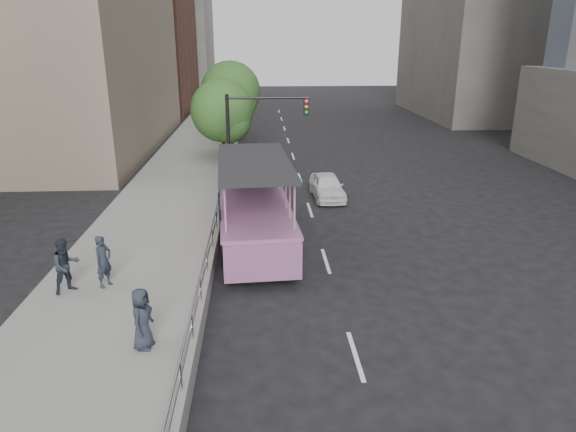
% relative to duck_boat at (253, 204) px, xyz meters
% --- Properties ---
extents(ground, '(160.00, 160.00, 0.00)m').
position_rel_duck_boat_xyz_m(ground, '(1.66, -6.99, -1.28)').
color(ground, black).
extents(sidewalk, '(5.50, 80.00, 0.30)m').
position_rel_duck_boat_xyz_m(sidewalk, '(-4.09, 3.01, -1.13)').
color(sidewalk, gray).
rests_on(sidewalk, ground).
extents(kerb_wall, '(0.24, 30.00, 0.36)m').
position_rel_duck_boat_xyz_m(kerb_wall, '(-1.46, -4.99, -0.80)').
color(kerb_wall, '#A4A39E').
rests_on(kerb_wall, sidewalk).
extents(guardrail, '(0.07, 22.00, 0.71)m').
position_rel_duck_boat_xyz_m(guardrail, '(-1.46, -4.99, -0.14)').
color(guardrail, silver).
rests_on(guardrail, kerb_wall).
extents(duck_boat, '(3.18, 10.53, 3.45)m').
position_rel_duck_boat_xyz_m(duck_boat, '(0.00, 0.00, 0.00)').
color(duck_boat, black).
rests_on(duck_boat, ground).
extents(car, '(1.69, 3.78, 1.26)m').
position_rel_duck_boat_xyz_m(car, '(3.73, 4.90, -0.65)').
color(car, white).
rests_on(car, ground).
extents(pedestrian_near, '(0.65, 0.74, 1.69)m').
position_rel_duck_boat_xyz_m(pedestrian_near, '(-4.63, -5.19, -0.14)').
color(pedestrian_near, '#242A34').
rests_on(pedestrian_near, sidewalk).
extents(pedestrian_mid, '(1.08, 1.06, 1.75)m').
position_rel_duck_boat_xyz_m(pedestrian_mid, '(-5.67, -5.50, -0.10)').
color(pedestrian_mid, '#242A34').
rests_on(pedestrian_mid, sidewalk).
extents(pedestrian_far, '(0.66, 0.88, 1.63)m').
position_rel_duck_boat_xyz_m(pedestrian_far, '(-2.71, -8.73, -0.17)').
color(pedestrian_far, '#242A34').
rests_on(pedestrian_far, sidewalk).
extents(parking_sign, '(0.10, 0.69, 3.05)m').
position_rel_duck_boat_xyz_m(parking_sign, '(-1.10, -3.32, 0.61)').
color(parking_sign, black).
rests_on(parking_sign, ground).
extents(traffic_signal, '(4.20, 0.32, 5.20)m').
position_rel_duck_boat_xyz_m(traffic_signal, '(-0.04, 5.51, 2.22)').
color(traffic_signal, black).
rests_on(traffic_signal, ground).
extents(street_tree_near, '(3.52, 3.52, 5.72)m').
position_rel_duck_boat_xyz_m(street_tree_near, '(-1.64, 8.94, 2.54)').
color(street_tree_near, '#3D271C').
rests_on(street_tree_near, ground).
extents(street_tree_far, '(3.97, 3.97, 6.45)m').
position_rel_duck_boat_xyz_m(street_tree_far, '(-1.44, 14.94, 3.03)').
color(street_tree_far, '#3D271C').
rests_on(street_tree_far, ground).
extents(midrise_stone_b, '(16.00, 14.00, 20.00)m').
position_rel_duck_boat_xyz_m(midrise_stone_b, '(-14.34, 57.01, 8.72)').
color(midrise_stone_b, gray).
rests_on(midrise_stone_b, ground).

